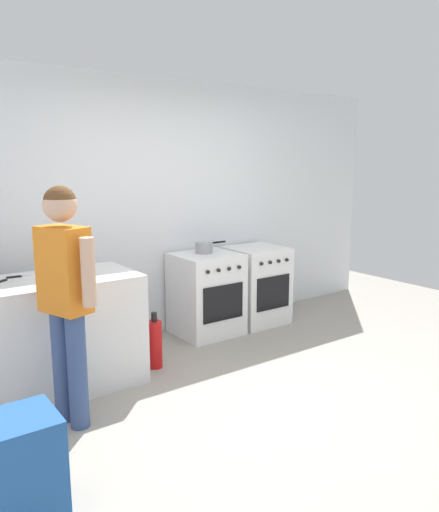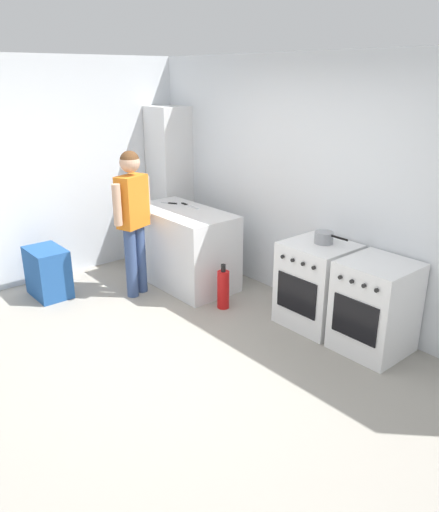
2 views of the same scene
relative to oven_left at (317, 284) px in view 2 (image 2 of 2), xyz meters
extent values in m
plane|color=gray|center=(-0.35, -1.58, -0.43)|extent=(8.00, 8.00, 0.00)
cube|color=silver|center=(-0.35, 0.37, 0.87)|extent=(6.00, 0.10, 2.60)
cube|color=silver|center=(-2.95, -1.18, 0.87)|extent=(0.10, 3.10, 2.60)
cube|color=silver|center=(-1.70, -0.38, 0.02)|extent=(1.30, 0.70, 0.90)
cube|color=white|center=(0.00, 0.00, 0.00)|extent=(0.64, 0.60, 0.85)
cube|color=black|center=(0.00, -0.30, -0.03)|extent=(0.48, 0.01, 0.36)
cylinder|color=black|center=(-0.14, -0.12, 0.42)|extent=(0.20, 0.20, 0.01)
cylinder|color=black|center=(0.14, -0.12, 0.42)|extent=(0.20, 0.20, 0.01)
cylinder|color=black|center=(-0.14, 0.12, 0.42)|extent=(0.20, 0.20, 0.01)
cylinder|color=black|center=(0.14, 0.12, 0.42)|extent=(0.20, 0.20, 0.01)
cylinder|color=black|center=(-0.19, -0.31, 0.31)|extent=(0.04, 0.02, 0.04)
cylinder|color=black|center=(-0.06, -0.31, 0.31)|extent=(0.04, 0.02, 0.04)
cylinder|color=black|center=(0.06, -0.31, 0.31)|extent=(0.04, 0.02, 0.04)
cylinder|color=black|center=(0.19, -0.31, 0.31)|extent=(0.04, 0.02, 0.04)
cube|color=white|center=(0.66, 0.00, 0.00)|extent=(0.60, 0.60, 0.85)
cube|color=black|center=(0.66, -0.30, -0.03)|extent=(0.45, 0.01, 0.36)
cylinder|color=black|center=(0.53, -0.12, 0.42)|extent=(0.19, 0.19, 0.01)
cylinder|color=black|center=(0.80, -0.12, 0.42)|extent=(0.19, 0.19, 0.01)
cylinder|color=black|center=(0.53, 0.12, 0.42)|extent=(0.19, 0.19, 0.01)
cylinder|color=black|center=(0.80, 0.12, 0.42)|extent=(0.19, 0.19, 0.01)
cylinder|color=black|center=(0.48, -0.31, 0.31)|extent=(0.04, 0.02, 0.04)
cylinder|color=black|center=(0.60, -0.31, 0.31)|extent=(0.04, 0.02, 0.04)
cylinder|color=black|center=(0.72, -0.31, 0.31)|extent=(0.04, 0.02, 0.04)
cylinder|color=black|center=(0.84, -0.31, 0.31)|extent=(0.04, 0.02, 0.04)
cylinder|color=gray|center=(0.01, 0.05, 0.48)|extent=(0.18, 0.18, 0.11)
cylinder|color=black|center=(0.19, 0.05, 0.52)|extent=(0.18, 0.02, 0.02)
cube|color=silver|center=(-2.13, -0.34, 0.48)|extent=(0.10, 0.07, 0.01)
cube|color=black|center=(-2.04, -0.29, 0.48)|extent=(0.11, 0.08, 0.01)
cube|color=silver|center=(-1.75, -0.21, 0.48)|extent=(0.24, 0.05, 0.01)
cube|color=black|center=(-1.92, -0.19, 0.48)|extent=(0.11, 0.03, 0.01)
cylinder|color=#384C7A|center=(-1.77, -1.07, -0.02)|extent=(0.13, 0.13, 0.80)
cylinder|color=#384C7A|center=(-1.82, -0.91, -0.02)|extent=(0.13, 0.13, 0.80)
cube|color=orange|center=(-1.79, -0.99, 0.66)|extent=(0.30, 0.39, 0.57)
cylinder|color=tan|center=(-1.71, -1.22, 0.68)|extent=(0.09, 0.09, 0.44)
cylinder|color=tan|center=(-1.87, -0.76, 0.68)|extent=(0.09, 0.09, 0.44)
sphere|color=tan|center=(-1.79, -0.99, 1.08)|extent=(0.22, 0.22, 0.22)
sphere|color=brown|center=(-1.79, -0.99, 1.10)|extent=(0.21, 0.21, 0.21)
cylinder|color=red|center=(-0.87, -0.48, -0.22)|extent=(0.13, 0.13, 0.42)
cylinder|color=black|center=(-0.87, -0.48, 0.03)|extent=(0.05, 0.05, 0.08)
cube|color=#235193|center=(-2.40, -1.78, -0.29)|extent=(0.52, 0.36, 0.28)
cube|color=#235193|center=(-2.40, -1.78, -0.01)|extent=(0.52, 0.36, 0.28)
cube|color=silver|center=(-2.65, 0.10, 0.57)|extent=(0.48, 0.44, 2.00)
camera|label=1|loc=(-2.82, -4.17, 1.36)|focal=35.00mm
camera|label=2|loc=(2.84, -3.67, 1.97)|focal=35.00mm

